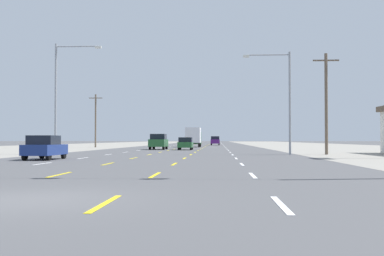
{
  "coord_description": "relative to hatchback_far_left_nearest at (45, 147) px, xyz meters",
  "views": [
    {
      "loc": [
        4.01,
        -9.81,
        1.29
      ],
      "look_at": [
        0.58,
        52.69,
        2.81
      ],
      "focal_mm": 43.9,
      "sensor_mm": 36.0,
      "label": 1
    }
  ],
  "objects": [
    {
      "name": "ground_plane",
      "position": [
        7.02,
        46.47,
        -0.78
      ],
      "size": [
        572.0,
        572.0,
        0.0
      ],
      "primitive_type": "plane",
      "color": "#4C4C4F"
    },
    {
      "name": "lot_apron_left",
      "position": [
        -17.73,
        46.47,
        -0.78
      ],
      "size": [
        28.0,
        440.0,
        0.01
      ],
      "primitive_type": "cube",
      "color": "gray",
      "rests_on": "ground"
    },
    {
      "name": "lot_apron_right",
      "position": [
        31.77,
        46.47,
        -0.78
      ],
      "size": [
        28.0,
        440.0,
        0.01
      ],
      "primitive_type": "cube",
      "color": "gray",
      "rests_on": "ground"
    },
    {
      "name": "lane_markings",
      "position": [
        7.02,
        84.97,
        -0.78
      ],
      "size": [
        10.64,
        227.6,
        0.01
      ],
      "color": "white",
      "rests_on": "ground"
    },
    {
      "name": "signal_span_wire",
      "position": [
        7.09,
        -13.11,
        5.0
      ],
      "size": [
        25.79,
        0.52,
        9.72
      ],
      "color": "brown",
      "rests_on": "ground"
    },
    {
      "name": "hatchback_far_left_nearest",
      "position": [
        0.0,
        0.0,
        0.0
      ],
      "size": [
        1.72,
        3.9,
        1.54
      ],
      "color": "navy",
      "rests_on": "ground"
    },
    {
      "name": "hatchback_center_turn_near",
      "position": [
        7.05,
        28.31,
        0.0
      ],
      "size": [
        1.72,
        3.9,
        1.54
      ],
      "color": "#235B2D",
      "rests_on": "ground"
    },
    {
      "name": "suv_inner_left_mid",
      "position": [
        3.48,
        30.1,
        0.24
      ],
      "size": [
        1.98,
        4.9,
        1.98
      ],
      "color": "#235B2D",
      "rests_on": "ground"
    },
    {
      "name": "box_truck_center_turn_midfar",
      "position": [
        6.94,
        49.55,
        1.05
      ],
      "size": [
        2.4,
        7.2,
        3.23
      ],
      "color": "#235B2D",
      "rests_on": "ground"
    },
    {
      "name": "suv_inner_right_far",
      "position": [
        10.46,
        74.61,
        0.24
      ],
      "size": [
        1.98,
        4.9,
        1.98
      ],
      "color": "#4C196B",
      "rests_on": "ground"
    },
    {
      "name": "streetlight_left_row_0",
      "position": [
        -2.72,
        10.86,
        4.83
      ],
      "size": [
        4.11,
        0.26,
        9.69
      ],
      "color": "gray",
      "rests_on": "ground"
    },
    {
      "name": "streetlight_right_row_0",
      "position": [
        16.73,
        10.86,
        4.35
      ],
      "size": [
        4.06,
        0.26,
        8.78
      ],
      "color": "gray",
      "rests_on": "ground"
    },
    {
      "name": "utility_pole_right_row_0",
      "position": [
        20.25,
        11.04,
        3.72
      ],
      "size": [
        2.2,
        0.26,
        8.63
      ],
      "color": "brown",
      "rests_on": "ground"
    },
    {
      "name": "utility_pole_left_row_1",
      "position": [
        -8.72,
        45.44,
        3.7
      ],
      "size": [
        2.2,
        0.26,
        8.59
      ],
      "color": "brown",
      "rests_on": "ground"
    }
  ]
}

